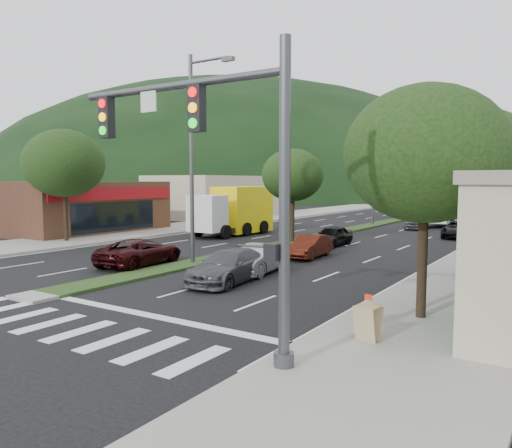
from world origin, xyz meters
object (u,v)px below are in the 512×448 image
Objects in this scene: streetlight_mid at (376,164)px; tree_med_far at (409,172)px; car_queue_e at (416,221)px; motorhome at (450,205)px; sedan_silver at (258,259)px; box_truck at (235,212)px; suv_maroon at (140,252)px; tree_r_b at (476,158)px; streetlight_near at (195,149)px; car_queue_a at (332,236)px; tree_l_a at (64,164)px; traffic_signal at (222,155)px; car_queue_c at (310,246)px; car_queue_d at (458,230)px; a_frame_sign at (368,320)px; tree_med_near at (293,175)px; car_queue_b at (228,266)px; tree_r_a at (425,154)px; tree_r_c at (502,168)px.

tree_med_far is at bearing 91.07° from streetlight_mid.
car_queue_e is 5.79m from motorhome.
tree_med_far is 1.84× the size of car_queue_e.
car_queue_e is at bearing 82.10° from sedan_silver.
suv_maroon is at bearing 109.25° from box_truck.
sedan_silver is at bearing -152.26° from tree_r_b.
car_queue_a is at bearing 75.65° from streetlight_near.
motorhome is at bearing 79.19° from sedan_silver.
tree_l_a is 0.72× the size of streetlight_mid.
car_queue_e is at bearing -14.21° from streetlight_mid.
car_queue_c is (-5.25, 14.62, -4.04)m from traffic_signal.
car_queue_d is 0.48× the size of motorhome.
a_frame_sign is (-0.50, -10.95, -4.35)m from tree_r_b.
tree_med_near is at bearing 163.21° from box_truck.
tree_l_a is 17.68m from car_queue_b.
car_queue_e is (3.97, 24.00, -4.94)m from streetlight_near.
tree_l_a is 1.99× the size of car_queue_c.
streetlight_near is 2.19× the size of car_queue_b.
car_queue_a is 0.98× the size of car_queue_e.
tree_med_far is at bearing 138.08° from motorhome.
tree_med_far is 36.01m from streetlight_near.
tree_med_far is 19.52m from car_queue_d.
streetlight_near is 2.65× the size of car_queue_e.
box_truck is 20.98m from motorhome.
car_queue_c is at bearing 172.52° from tree_r_b.
streetlight_near is (12.71, -2.00, 0.40)m from tree_l_a.
tree_r_b is 9.40m from car_queue_c.
a_frame_sign is (-0.50, -2.95, -4.13)m from tree_r_a.
tree_l_a is at bearing -132.93° from car_queue_e.
car_queue_e is at bearing 111.38° from tree_r_b.
car_queue_e is at bearing -128.39° from box_truck.
tree_r_c reaches higher than box_truck.
car_queue_a is 0.41× the size of motorhome.
suv_maroon is at bearing -158.12° from tree_r_b.
tree_med_far is 44.67m from a_frame_sign.
sedan_silver is 0.83× the size of suv_maroon.
sedan_silver is 24.22m from car_queue_e.
streetlight_mid is 25.98m from sedan_silver.
tree_r_c reaches higher than car_queue_e.
traffic_signal reaches higher than car_queue_c.
streetlight_mid reaches higher than suv_maroon.
streetlight_mid is at bearing 89.22° from tree_med_near.
box_truck is at bearing 57.58° from tree_l_a.
tree_med_near reaches higher than car_queue_d.
car_queue_a is 10.60m from car_queue_d.
sedan_silver is at bearing -86.52° from motorhome.
suv_maroon is 12.58m from car_queue_a.
tree_r_c is at bearing 22.20° from tree_l_a.
sedan_silver is 10.10m from a_frame_sign.
tree_med_near reaches higher than a_frame_sign.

